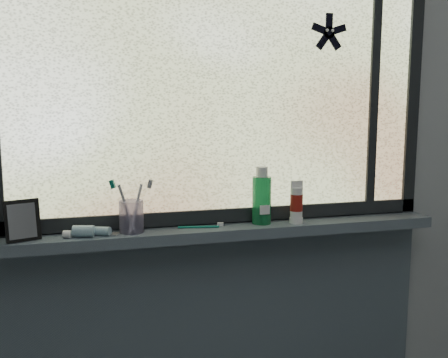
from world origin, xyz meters
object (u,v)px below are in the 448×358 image
at_px(vanity_mirror, 22,220).
at_px(toothbrush_cup, 131,217).
at_px(mouthwash_bottle, 262,195).
at_px(cream_tube, 296,201).

height_order(vanity_mirror, toothbrush_cup, vanity_mirror).
bearing_deg(toothbrush_cup, vanity_mirror, -176.38).
distance_m(toothbrush_cup, mouthwash_bottle, 0.48).
bearing_deg(vanity_mirror, toothbrush_cup, -15.38).
bearing_deg(toothbrush_cup, mouthwash_bottle, 0.70).
height_order(mouthwash_bottle, cream_tube, mouthwash_bottle).
distance_m(vanity_mirror, mouthwash_bottle, 0.82).
height_order(toothbrush_cup, mouthwash_bottle, mouthwash_bottle).
height_order(toothbrush_cup, cream_tube, cream_tube).
bearing_deg(cream_tube, mouthwash_bottle, 167.24).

